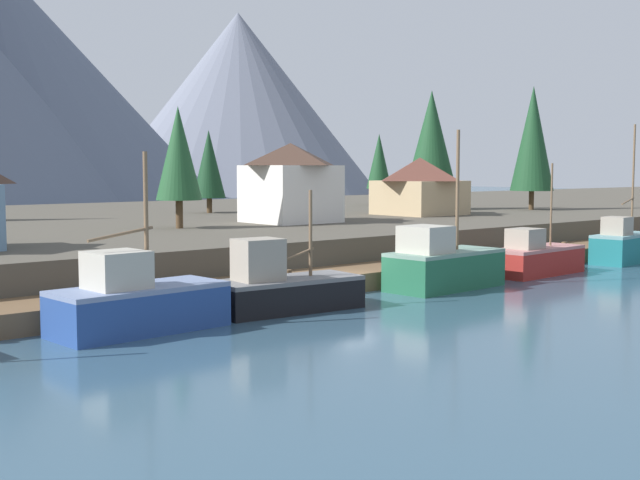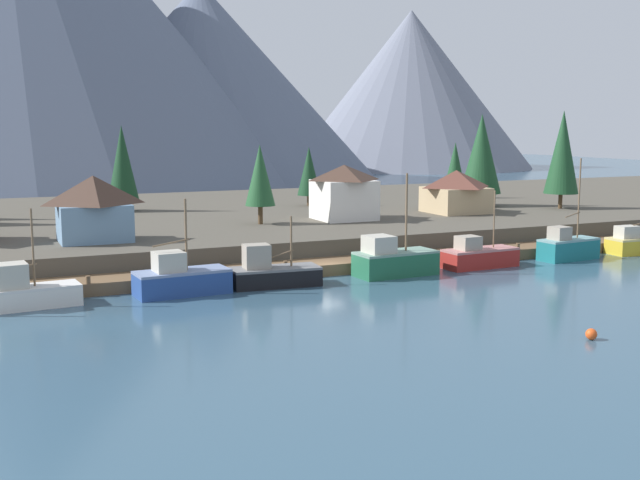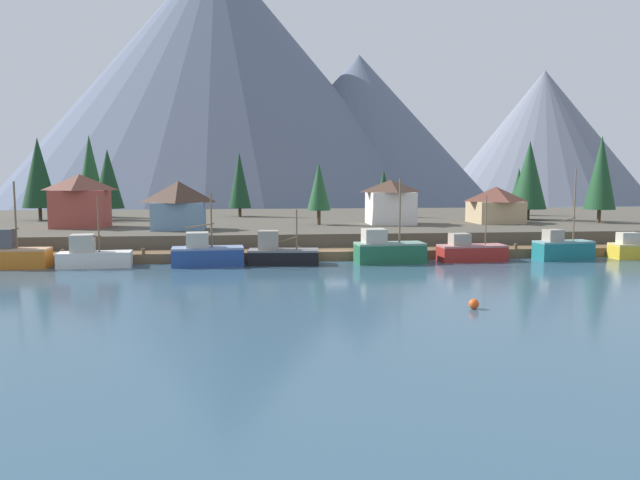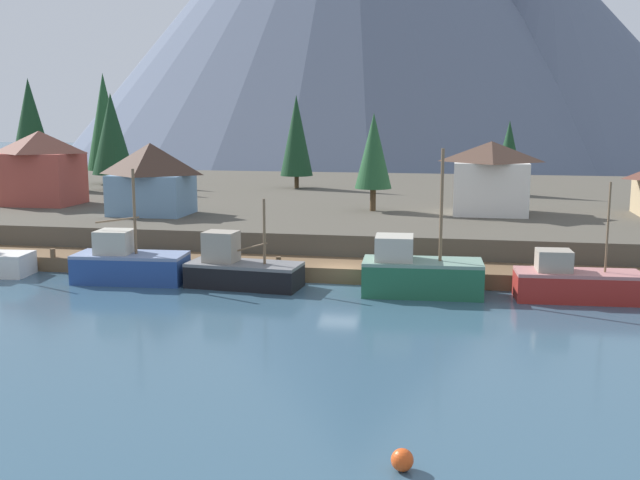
% 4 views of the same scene
% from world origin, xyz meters
% --- Properties ---
extents(ground_plane, '(400.00, 400.00, 1.00)m').
position_xyz_m(ground_plane, '(0.00, 20.00, -0.50)').
color(ground_plane, '#335166').
extents(dock, '(80.00, 4.00, 1.60)m').
position_xyz_m(dock, '(0.00, 1.99, 0.50)').
color(dock, brown).
rests_on(dock, ground_plane).
extents(shoreline_bank, '(400.00, 56.00, 2.50)m').
position_xyz_m(shoreline_bank, '(0.00, 32.00, 1.25)').
color(shoreline_bank, '#4C473D').
rests_on(shoreline_bank, ground_plane).
extents(mountain_east_peak, '(73.32, 73.32, 46.70)m').
position_xyz_m(mountain_east_peak, '(95.82, 148.89, 23.35)').
color(mountain_east_peak, slate).
rests_on(mountain_east_peak, ground_plane).
extents(fishing_boat_blue, '(7.28, 3.42, 7.34)m').
position_xyz_m(fishing_boat_blue, '(-13.46, -1.87, 1.21)').
color(fishing_boat_blue, navy).
rests_on(fishing_boat_blue, ground_plane).
extents(fishing_boat_black, '(7.31, 3.43, 5.62)m').
position_xyz_m(fishing_boat_black, '(-5.95, -1.84, 1.08)').
color(fishing_boat_black, black).
rests_on(fishing_boat_black, ground_plane).
extents(fishing_boat_green, '(7.26, 3.43, 8.77)m').
position_xyz_m(fishing_boat_green, '(5.14, -1.88, 1.33)').
color(fishing_boat_green, '#1E5B3D').
rests_on(fishing_boat_green, ground_plane).
extents(fishing_boat_red, '(7.23, 2.95, 6.95)m').
position_xyz_m(fishing_boat_red, '(14.19, -1.61, 1.04)').
color(fishing_boat_red, maroon).
rests_on(fishing_boat_red, ground_plane).
extents(fishing_boat_teal, '(6.38, 3.07, 9.72)m').
position_xyz_m(fishing_boat_teal, '(24.43, -1.67, 1.21)').
color(fishing_boat_teal, '#196B70').
rests_on(fishing_boat_teal, ground_plane).
extents(house_tan, '(6.72, 6.68, 5.05)m').
position_xyz_m(house_tan, '(25.06, 18.41, 5.09)').
color(house_tan, tan).
rests_on(house_tan, shoreline_bank).
extents(house_white, '(6.26, 6.04, 6.03)m').
position_xyz_m(house_white, '(9.93, 17.69, 5.58)').
color(house_white, silver).
rests_on(house_white, shoreline_bank).
extents(conifer_near_right, '(4.23, 4.23, 12.14)m').
position_xyz_m(conifer_near_right, '(39.61, 16.95, 9.50)').
color(conifer_near_right, '#4C3823').
rests_on(conifer_near_right, shoreline_bank).
extents(conifer_mid_left, '(3.17, 3.17, 8.36)m').
position_xyz_m(conifer_mid_left, '(0.11, 17.61, 7.63)').
color(conifer_mid_left, '#4C3823').
rests_on(conifer_mid_left, shoreline_bank).
extents(conifer_back_left, '(2.80, 2.80, 7.92)m').
position_xyz_m(conifer_back_left, '(35.56, 34.36, 7.33)').
color(conifer_back_left, '#4C3823').
rests_on(conifer_back_left, shoreline_bank).
extents(conifer_centre, '(3.00, 3.00, 7.61)m').
position_xyz_m(conifer_centre, '(12.23, 32.75, 6.98)').
color(conifer_centre, '#4C3823').
rests_on(conifer_centre, shoreline_bank).
extents(conifer_far_left, '(5.22, 5.22, 11.75)m').
position_xyz_m(conifer_far_left, '(32.31, 23.66, 9.19)').
color(conifer_far_left, '#4C3823').
rests_on(conifer_far_left, shoreline_bank).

